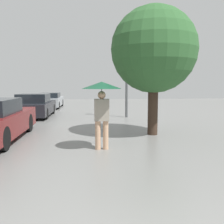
% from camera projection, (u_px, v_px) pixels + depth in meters
% --- Properties ---
extents(pedestrian, '(1.07, 1.07, 1.83)m').
position_uv_depth(pedestrian, '(102.00, 95.00, 6.64)').
color(pedestrian, tan).
rests_on(pedestrian, ground_plane).
extents(parked_car_third, '(1.79, 4.18, 1.27)m').
position_uv_depth(parked_car_third, '(35.00, 106.00, 13.82)').
color(parked_car_third, black).
rests_on(parked_car_third, ground_plane).
extents(parked_car_farthest, '(1.66, 4.29, 1.15)m').
position_uv_depth(parked_car_farthest, '(50.00, 100.00, 19.28)').
color(parked_car_farthest, '#9EA3A8').
rests_on(parked_car_farthest, ground_plane).
extents(tree, '(2.95, 2.95, 4.42)m').
position_uv_depth(tree, '(154.00, 50.00, 8.52)').
color(tree, '#38281E').
rests_on(tree, ground_plane).
extents(street_lamp, '(0.38, 0.38, 4.44)m').
position_uv_depth(street_lamp, '(127.00, 62.00, 13.28)').
color(street_lamp, '#515456').
rests_on(street_lamp, ground_plane).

